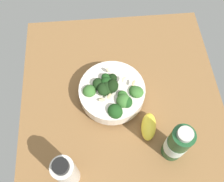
{
  "coord_description": "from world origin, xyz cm",
  "views": [
    {
      "loc": [
        5.61,
        34.37,
        68.56
      ],
      "look_at": [
        2.79,
        1.51,
        4.0
      ],
      "focal_mm": 40.17,
      "sensor_mm": 36.0,
      "label": 1
    }
  ],
  "objects": [
    {
      "name": "bottle_short",
      "position": [
        15.67,
        23.53,
        6.87
      ],
      "size": [
        5.36,
        5.36,
        14.63
      ],
      "color": "beige",
      "rests_on": "ground_plane"
    },
    {
      "name": "bowl_of_broccoli",
      "position": [
        2.72,
        1.9,
        3.91
      ],
      "size": [
        19.43,
        19.95,
        9.46
      ],
      "color": "silver",
      "rests_on": "ground_plane"
    },
    {
      "name": "bottle_tall",
      "position": [
        -11.86,
        19.28,
        7.3
      ],
      "size": [
        5.59,
        5.59,
        15.96
      ],
      "color": "#194723",
      "rests_on": "ground_plane"
    },
    {
      "name": "lemon_wedge",
      "position": [
        -6.52,
        12.42,
        1.91
      ],
      "size": [
        5.83,
        8.78,
        3.83
      ],
      "primitive_type": "ellipsoid",
      "rotation": [
        0.0,
        0.0,
        4.49
      ],
      "color": "yellow",
      "rests_on": "ground_plane"
    },
    {
      "name": "ground_plane",
      "position": [
        0.0,
        0.0,
        -2.43
      ],
      "size": [
        60.43,
        60.43,
        4.87
      ],
      "primitive_type": "cube",
      "color": "brown"
    }
  ]
}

